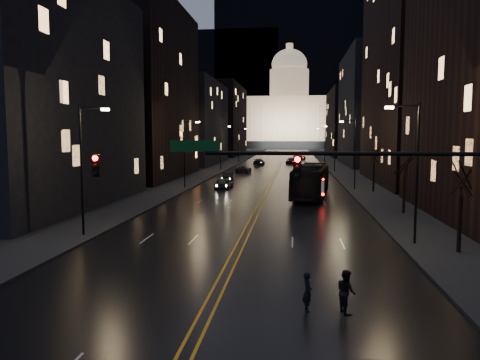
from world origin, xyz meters
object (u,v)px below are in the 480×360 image
(traffic_signal, at_px, (354,179))
(pedestrian_b, at_px, (346,291))
(oncoming_car_a, at_px, (224,184))
(bus, at_px, (311,181))
(receding_car_a, at_px, (296,178))
(oncoming_car_b, at_px, (228,177))
(pedestrian_a, at_px, (307,292))

(traffic_signal, distance_m, pedestrian_b, 4.70)
(traffic_signal, bearing_deg, oncoming_car_a, 106.41)
(traffic_signal, height_order, bus, traffic_signal)
(oncoming_car_a, distance_m, pedestrian_b, 42.82)
(traffic_signal, height_order, pedestrian_b, traffic_signal)
(oncoming_car_a, xyz_separation_m, receding_car_a, (9.26, 9.27, -0.07))
(oncoming_car_b, distance_m, pedestrian_a, 51.57)
(oncoming_car_a, distance_m, pedestrian_a, 42.45)
(traffic_signal, xyz_separation_m, receding_car_a, (-2.32, 48.62, -4.41))
(traffic_signal, xyz_separation_m, bus, (-0.66, 32.81, -3.22))
(receding_car_a, relative_size, pedestrian_b, 2.42)
(oncoming_car_b, bearing_deg, receding_car_a, 173.10)
(pedestrian_a, distance_m, pedestrian_b, 1.50)
(receding_car_a, height_order, pedestrian_a, pedestrian_a)
(oncoming_car_a, bearing_deg, pedestrian_b, 110.23)
(traffic_signal, relative_size, pedestrian_a, 10.97)
(bus, bearing_deg, oncoming_car_b, 133.93)
(traffic_signal, xyz_separation_m, pedestrian_a, (-1.96, -2.00, -4.31))
(bus, bearing_deg, pedestrian_b, -82.42)
(pedestrian_a, bearing_deg, bus, -15.45)
(bus, height_order, receding_car_a, bus)
(bus, distance_m, pedestrian_a, 34.85)
(oncoming_car_a, height_order, receding_car_a, oncoming_car_a)
(traffic_signal, bearing_deg, bus, 91.15)
(pedestrian_b, bearing_deg, oncoming_car_a, -5.16)
(bus, bearing_deg, receding_car_a, 103.28)
(oncoming_car_a, relative_size, receding_car_a, 1.07)
(pedestrian_b, bearing_deg, oncoming_car_b, -6.97)
(oncoming_car_a, distance_m, receding_car_a, 13.11)
(traffic_signal, relative_size, pedestrian_b, 9.93)
(oncoming_car_a, height_order, pedestrian_a, pedestrian_a)
(receding_car_a, bearing_deg, traffic_signal, -91.06)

